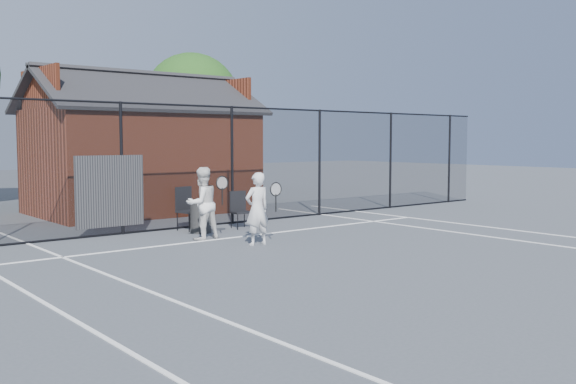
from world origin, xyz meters
TOP-DOWN VIEW (x-y plane):
  - ground at (0.00, 0.00)m, footprint 80.00×80.00m
  - court_lines at (0.00, -1.32)m, footprint 11.02×18.00m
  - fence at (-0.30, 5.00)m, footprint 22.04×3.00m
  - clubhouse at (0.50, 9.00)m, footprint 6.50×4.36m
  - tree_right at (5.50, 14.50)m, footprint 3.97×3.97m
  - player_front at (-0.53, 1.86)m, footprint 0.68×0.51m
  - player_back at (-1.00, 3.22)m, footprint 0.86×0.64m
  - chair_left at (0.64, 4.10)m, footprint 0.49×0.50m
  - chair_right at (-0.50, 4.60)m, footprint 0.58×0.59m
  - waste_bin at (-0.50, 4.10)m, footprint 0.53×0.53m

SIDE VIEW (x-z plane):
  - ground at x=0.00m, z-range 0.00..0.00m
  - court_lines at x=0.00m, z-range 0.00..0.01m
  - waste_bin at x=-0.50m, z-range 0.00..0.70m
  - chair_left at x=0.64m, z-range 0.00..0.88m
  - chair_right at x=-0.50m, z-range 0.00..1.01m
  - player_front at x=-0.53m, z-range 0.00..1.49m
  - player_back at x=-1.00m, z-range 0.00..1.56m
  - fence at x=-0.30m, z-range -0.05..2.95m
  - clubhouse at x=0.50m, z-range -0.49..3.70m
  - tree_right at x=5.50m, z-range 0.86..6.56m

